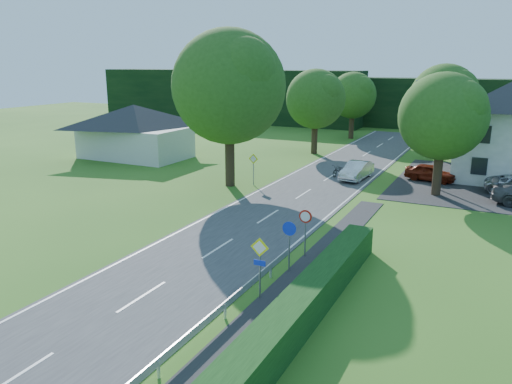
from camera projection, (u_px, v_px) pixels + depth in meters
The scene contains 24 objects.
ground at pixel (13, 380), 14.85m from camera, with size 160.00×160.00×0.00m, color #2B5718.
road at pixel (281, 208), 32.19m from camera, with size 7.00×80.00×0.04m, color #373739.
parking_pad at pixel (492, 185), 38.32m from camera, with size 14.00×16.00×0.04m, color #242427.
line_edge_left at pixel (237, 202), 33.58m from camera, with size 0.12×80.00×0.01m, color white.
line_edge_right at pixel (329, 215), 30.79m from camera, with size 0.12×80.00×0.01m, color white.
line_centre at pixel (281, 208), 32.19m from camera, with size 0.12×80.00×0.01m, color white, non-canonical shape.
tree_main at pixel (229, 109), 36.77m from camera, with size 9.40×9.40×11.64m, color #274F17, non-canonical shape.
tree_left_far at pixel (315, 112), 50.61m from camera, with size 7.00×7.00×8.58m, color #274F17, non-canonical shape.
tree_right_far at pixel (442, 113), 47.13m from camera, with size 7.40×7.40×9.09m, color #274F17, non-canonical shape.
tree_left_back at pixel (352, 106), 60.86m from camera, with size 6.60×6.60×8.07m, color #274F17, non-canonical shape.
tree_right_back at pixel (441, 113), 54.69m from camera, with size 6.20×6.20×7.56m, color #274F17, non-canonical shape.
tree_right_mid at pixel (441, 135), 34.40m from camera, with size 7.00×7.00×8.58m, color #274F17, non-canonical shape.
treeline_left at pixel (226, 96), 79.63m from camera, with size 44.00×6.00×8.00m, color black.
treeline_right at pixel (470, 105), 67.77m from camera, with size 30.00×5.00×7.00m, color black.
bungalow_left at pixel (135, 130), 48.77m from camera, with size 11.00×6.50×5.20m.
streetlight at pixel (438, 129), 36.28m from camera, with size 2.03×0.18×8.00m.
sign_priority_right at pixel (260, 257), 19.47m from camera, with size 0.78×0.09×2.59m.
sign_roundabout at pixel (289, 237), 22.11m from camera, with size 0.64×0.08×2.37m.
sign_speed_limit at pixel (305, 222), 23.81m from camera, with size 0.64×0.11×2.37m.
sign_priority_left at pixel (253, 163), 38.01m from camera, with size 0.78×0.09×2.44m.
moving_car at pixel (357, 170), 40.03m from camera, with size 1.50×4.29×1.42m, color silver.
motorcycle at pixel (338, 170), 41.18m from camera, with size 0.63×1.82×0.96m, color black.
parked_car_red at pixel (431, 173), 39.44m from camera, with size 1.57×3.91×1.33m, color maroon.
parasol at pixel (479, 165), 40.26m from camera, with size 2.40×2.45×2.20m, color red.
Camera 1 is at (12.24, -8.40, 9.17)m, focal length 35.00 mm.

